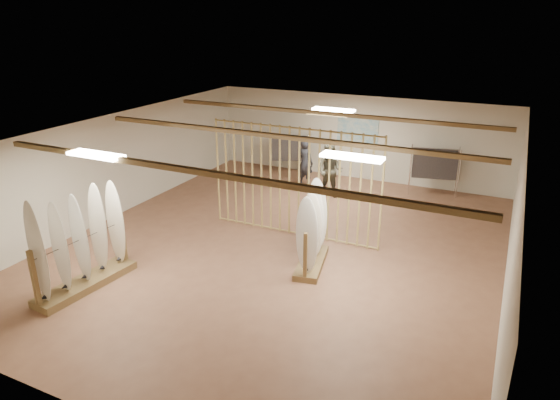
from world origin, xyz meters
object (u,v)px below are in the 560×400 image
at_px(clothing_rack_a, 290,148).
at_px(rack_right, 312,240).
at_px(rack_left, 82,255).
at_px(clothing_rack_b, 435,164).
at_px(shopper_a, 305,160).
at_px(shopper_b, 330,167).

bearing_deg(clothing_rack_a, rack_right, -85.86).
xyz_separation_m(rack_left, clothing_rack_b, (5.44, 8.84, 0.26)).
height_order(rack_left, rack_right, rack_left).
distance_m(clothing_rack_a, shopper_a, 1.35).
height_order(rack_right, clothing_rack_a, rack_right).
bearing_deg(rack_left, rack_right, 42.09).
distance_m(clothing_rack_b, shopper_b, 3.23).
height_order(shopper_a, shopper_b, shopper_b).
bearing_deg(clothing_rack_a, rack_left, -118.22).
bearing_deg(shopper_a, rack_right, 124.33).
height_order(clothing_rack_b, shopper_b, shopper_b).
distance_m(rack_right, clothing_rack_a, 6.82).
relative_size(clothing_rack_a, clothing_rack_b, 0.94).
distance_m(rack_right, shopper_b, 4.54).
bearing_deg(shopper_a, shopper_b, 158.42).
bearing_deg(clothing_rack_b, clothing_rack_a, 167.22).
height_order(rack_left, clothing_rack_a, rack_left).
xyz_separation_m(rack_left, shopper_b, (2.64, 7.23, 0.22)).
relative_size(clothing_rack_a, shopper_b, 0.75).
bearing_deg(clothing_rack_b, shopper_a, -179.24).
height_order(rack_left, shopper_a, rack_left).
distance_m(rack_left, shopper_b, 7.70).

